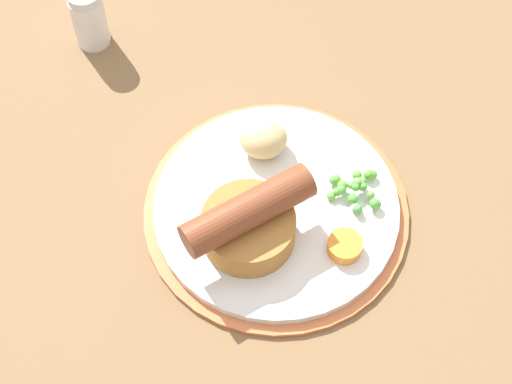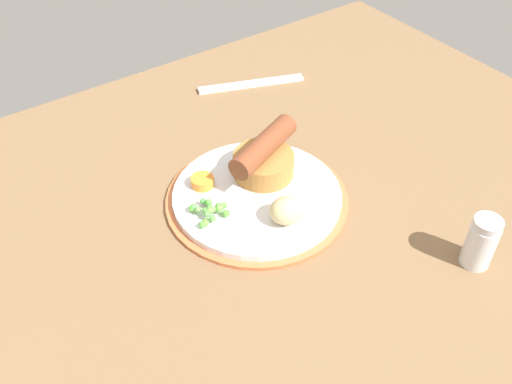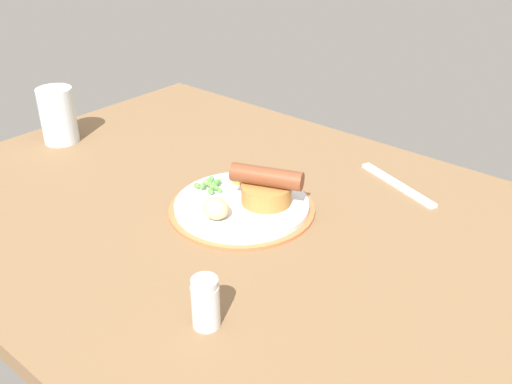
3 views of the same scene
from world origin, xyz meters
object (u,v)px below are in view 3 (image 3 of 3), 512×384
carrot_slice_0 (240,178)px  drinking_glass (58,115)px  potato_chunk_0 (216,208)px  dinner_plate (242,207)px  salt_shaker (206,303)px  pea_pile (210,184)px  sausage_pudding (266,188)px  fork (397,185)px

carrot_slice_0 → drinking_glass: 42.75cm
potato_chunk_0 → dinner_plate: bearing=91.0°
potato_chunk_0 → drinking_glass: drinking_glass is taller
drinking_glass → salt_shaker: (61.62, -20.13, -2.27)cm
pea_pile → salt_shaker: bearing=-46.5°
dinner_plate → drinking_glass: drinking_glass is taller
potato_chunk_0 → sausage_pudding: bearing=72.2°
carrot_slice_0 → salt_shaker: salt_shaker is taller
pea_pile → dinner_plate: bearing=0.9°
dinner_plate → drinking_glass: bearing=-176.1°
carrot_slice_0 → pea_pile: bearing=-111.6°
dinner_plate → potato_chunk_0: size_ratio=5.51×
potato_chunk_0 → salt_shaker: bearing=-49.3°
carrot_slice_0 → drinking_glass: size_ratio=0.27×
carrot_slice_0 → fork: carrot_slice_0 is taller
sausage_pudding → drinking_glass: 50.09cm
dinner_plate → salt_shaker: 27.80cm
pea_pile → fork: (22.78, 23.98, -1.95)cm
potato_chunk_0 → drinking_glass: bearing=176.4°
carrot_slice_0 → fork: size_ratio=0.17×
drinking_glass → sausage_pudding: bearing=6.8°
potato_chunk_0 → carrot_slice_0: 12.65cm
sausage_pudding → dinner_plate: bearing=20.6°
pea_pile → salt_shaker: 32.03cm
dinner_plate → salt_shaker: size_ratio=3.51×
fork → drinking_glass: (-62.35, -27.05, 5.34)cm
carrot_slice_0 → salt_shaker: size_ratio=0.45×
fork → dinner_plate: bearing=-102.5°
fork → pea_pile: bearing=-112.8°
pea_pile → sausage_pudding: bearing=15.6°
potato_chunk_0 → drinking_glass: size_ratio=0.39×
dinner_plate → pea_pile: 7.38cm
pea_pile → potato_chunk_0: 9.51cm
dinner_plate → carrot_slice_0: 7.48cm
sausage_pudding → potato_chunk_0: 9.37cm
potato_chunk_0 → pea_pile: bearing=140.3°
sausage_pudding → fork: (12.64, 21.16, -3.74)cm
pea_pile → potato_chunk_0: size_ratio=1.14×
pea_pile → fork: 33.14cm
sausage_pudding → pea_pile: 10.68cm
pea_pile → fork: size_ratio=0.28×
pea_pile → carrot_slice_0: (2.16, 5.47, -0.21)cm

